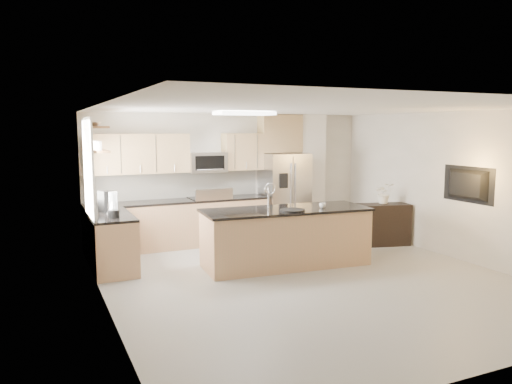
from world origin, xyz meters
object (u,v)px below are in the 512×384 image
kettle (113,207)px  coffee_maker (106,202)px  refrigerator (284,195)px  island (286,237)px  microwave (207,162)px  range (210,220)px  credenza (383,224)px  platter (292,210)px  flower_vase (384,188)px  cup (323,205)px  television (465,185)px  bowl (92,123)px  blender (113,207)px

kettle → coffee_maker: 0.25m
refrigerator → island: bearing=-116.9°
coffee_maker → microwave: bearing=23.9°
range → credenza: bearing=-26.2°
platter → flower_vase: size_ratio=0.67×
range → refrigerator: bearing=-1.6°
cup → television: (2.28, -0.86, 0.34)m
coffee_maker → bowl: bearing=136.5°
microwave → television: 4.79m
coffee_maker → television: bearing=-22.5°
microwave → coffee_maker: 2.35m
range → television: (3.51, -3.12, 0.88)m
platter → coffee_maker: size_ratio=1.17×
credenza → flower_vase: (0.07, 0.08, 0.72)m
range → cup: 2.63m
cup → bowl: bowl is taller
coffee_maker → island: bearing=-24.6°
cup → television: television is taller
island → platter: island is taller
refrigerator → television: 3.62m
refrigerator → credenza: 2.11m
blender → platter: bearing=-17.0°
kettle → flower_vase: bearing=-4.5°
blender → kettle: bearing=83.2°
platter → coffee_maker: bearing=151.5°
range → television: 4.78m
platter → credenza: bearing=17.3°
coffee_maker → bowl: size_ratio=0.96×
cup → flower_vase: 2.10m
microwave → island: (0.64, -2.18, -1.14)m
range → platter: 2.43m
refrigerator → coffee_maker: (-3.75, -0.76, 0.20)m
island → blender: 2.84m
microwave → refrigerator: 1.82m
credenza → blender: bearing=-166.7°
platter → island: bearing=89.3°
range → television: television is taller
coffee_maker → bowl: (-0.15, 0.15, 1.30)m
cup → kettle: (-3.25, 1.22, 0.02)m
microwave → credenza: size_ratio=0.74×
island → coffee_maker: island is taller
blender → coffee_maker: (-0.02, 0.66, -0.01)m
kettle → television: bearing=-20.6°
range → bowl: bearing=-163.7°
island → kettle: island is taller
microwave → flower_vase: (3.17, -1.57, -0.50)m
refrigerator → coffee_maker: 3.84m
credenza → kettle: (-5.12, 0.48, 0.62)m
range → television: bearing=-41.6°
island → cup: bearing=-14.3°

